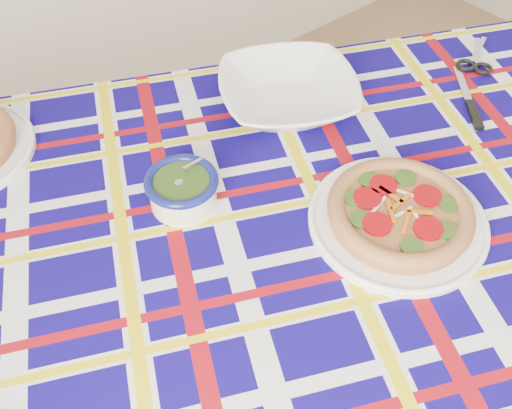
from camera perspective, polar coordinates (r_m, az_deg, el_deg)
dining_table at (r=1.14m, az=2.24°, el=-5.50°), size 2.06×1.74×0.83m
tablecloth at (r=1.12m, az=2.28°, el=-4.67°), size 2.11×1.78×0.12m
main_focaccia_plate at (r=1.09m, az=14.19°, el=-0.74°), size 0.43×0.43×0.07m
pesto_bowl at (r=1.10m, az=-7.39°, el=1.66°), size 0.18×0.18×0.08m
serving_bowl at (r=1.32m, az=3.22°, el=10.99°), size 0.42×0.42×0.08m
table_knife at (r=1.48m, az=20.04°, el=11.13°), size 0.18×0.21×0.01m
kitchen_scissors at (r=1.62m, az=21.33°, el=14.16°), size 0.22×0.18×0.02m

